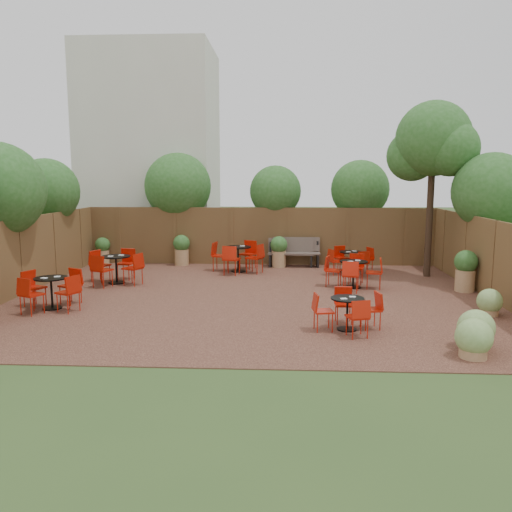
{
  "coord_description": "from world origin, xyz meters",
  "views": [
    {
      "loc": [
        0.8,
        -12.91,
        3.07
      ],
      "look_at": [
        0.08,
        0.5,
        1.0
      ],
      "focal_mm": 36.42,
      "sensor_mm": 36.0,
      "label": 1
    }
  ],
  "objects": [
    {
      "name": "park_bench_left",
      "position": [
        1.24,
        4.63,
        0.53
      ],
      "size": [
        1.61,
        0.52,
        0.99
      ],
      "rotation": [
        0.0,
        0.0,
        0.01
      ],
      "color": "brown",
      "rests_on": "courtyard_paving"
    },
    {
      "name": "planters",
      "position": [
        0.16,
        3.5,
        0.59
      ],
      "size": [
        11.71,
        4.31,
        1.11
      ],
      "color": "#A17A50",
      "rests_on": "courtyard_paving"
    },
    {
      "name": "fence_right",
      "position": [
        6.0,
        0.0,
        1.0
      ],
      "size": [
        0.08,
        10.0,
        2.0
      ],
      "primitive_type": "cube",
      "color": "#4D331C",
      "rests_on": "ground"
    },
    {
      "name": "ground",
      "position": [
        0.0,
        0.0,
        0.0
      ],
      "size": [
        80.0,
        80.0,
        0.0
      ],
      "primitive_type": "plane",
      "color": "#354F23",
      "rests_on": "ground"
    },
    {
      "name": "courtyard_tree",
      "position": [
        5.21,
        3.05,
        3.99
      ],
      "size": [
        2.49,
        2.39,
        5.26
      ],
      "rotation": [
        0.0,
        0.0,
        -0.18
      ],
      "color": "black",
      "rests_on": "courtyard_paving"
    },
    {
      "name": "bistro_tables",
      "position": [
        -0.58,
        1.2,
        0.46
      ],
      "size": [
        9.01,
        7.87,
        0.94
      ],
      "color": "black",
      "rests_on": "courtyard_paving"
    },
    {
      "name": "park_bench_right",
      "position": [
        1.05,
        4.63,
        0.51
      ],
      "size": [
        1.56,
        0.58,
        0.95
      ],
      "rotation": [
        0.0,
        0.0,
        -0.05
      ],
      "color": "brown",
      "rests_on": "courtyard_paving"
    },
    {
      "name": "neighbour_building",
      "position": [
        -4.5,
        8.0,
        4.0
      ],
      "size": [
        5.0,
        4.0,
        8.0
      ],
      "primitive_type": "cube",
      "color": "beige",
      "rests_on": "ground"
    },
    {
      "name": "overhang_foliage",
      "position": [
        -2.59,
        2.1,
        2.69
      ],
      "size": [
        15.67,
        10.67,
        2.57
      ],
      "color": "#26571C",
      "rests_on": "ground"
    },
    {
      "name": "courtyard_paving",
      "position": [
        0.0,
        0.0,
        0.01
      ],
      "size": [
        12.0,
        10.0,
        0.02
      ],
      "primitive_type": "cube",
      "color": "#391E17",
      "rests_on": "ground"
    },
    {
      "name": "low_shrubs",
      "position": [
        4.43,
        -3.41,
        0.34
      ],
      "size": [
        1.92,
        3.38,
        0.71
      ],
      "color": "#A17A50",
      "rests_on": "courtyard_paving"
    },
    {
      "name": "fence_left",
      "position": [
        -6.0,
        0.0,
        1.0
      ],
      "size": [
        0.08,
        10.0,
        2.0
      ],
      "primitive_type": "cube",
      "color": "#4D331C",
      "rests_on": "ground"
    },
    {
      "name": "fence_back",
      "position": [
        0.0,
        5.0,
        1.0
      ],
      "size": [
        12.0,
        0.08,
        2.0
      ],
      "primitive_type": "cube",
      "color": "#4D331C",
      "rests_on": "ground"
    }
  ]
}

